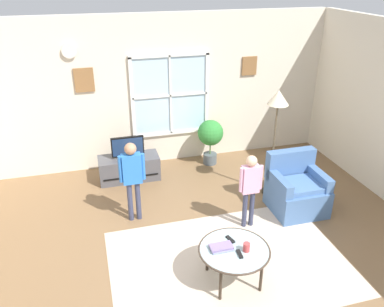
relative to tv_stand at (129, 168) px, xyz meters
The scene contains 15 objects.
ground_plane 2.67m from the tv_stand, 75.70° to the right, with size 6.89×6.87×0.02m, color brown.
back_wall 1.45m from the tv_stand, 42.68° to the left, with size 6.29×0.17×2.68m.
area_rug 2.66m from the tv_stand, 69.77° to the right, with size 2.93×2.02×0.01m, color #C6B29E.
tv_stand is the anchor object (origin of this frame).
television 0.41m from the tv_stand, 90.00° to the right, with size 0.55×0.08×0.37m.
armchair 2.82m from the tv_stand, 34.84° to the right, with size 0.76×0.74×0.87m.
coffee_table 2.93m from the tv_stand, 72.94° to the right, with size 0.83×0.83×0.46m.
book_stack 2.85m from the tv_stand, 75.37° to the right, with size 0.26×0.17×0.04m.
cup 3.03m from the tv_stand, 71.08° to the right, with size 0.08×0.08×0.11m, color #BF3F3F.
remote_near_books 3.04m from the tv_stand, 73.07° to the right, with size 0.04×0.14×0.02m, color black.
remote_near_cup 2.78m from the tv_stand, 71.60° to the right, with size 0.04×0.14×0.02m, color black.
person_pink_shirt 2.38m from the tv_stand, 51.66° to the right, with size 0.33×0.15×1.11m.
person_blue_shirt 1.36m from the tv_stand, 93.66° to the right, with size 0.37×0.17×1.22m.
potted_plant_by_window 1.58m from the tv_stand, ahead, with size 0.47×0.47×0.85m.
floor_lamp 2.70m from the tv_stand, 26.24° to the right, with size 0.32×0.32×1.73m.
Camera 1 is at (-1.21, -3.52, 3.38)m, focal length 36.85 mm.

